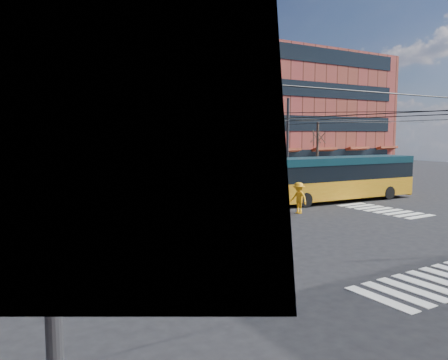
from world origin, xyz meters
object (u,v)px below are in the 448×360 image
(utility_truck, at_px, (190,192))
(city_bus, at_px, (341,177))
(traffic_cone, at_px, (132,242))
(flagger, at_px, (299,198))
(worker_ground, at_px, (183,220))

(utility_truck, height_order, city_bus, utility_truck)
(traffic_cone, bearing_deg, utility_truck, 25.64)
(traffic_cone, xyz_separation_m, flagger, (11.66, 2.97, 0.58))
(city_bus, distance_m, flagger, 6.55)
(city_bus, xyz_separation_m, worker_ground, (-15.20, -5.04, -0.71))
(worker_ground, bearing_deg, traffic_cone, 84.33)
(utility_truck, relative_size, city_bus, 0.61)
(utility_truck, xyz_separation_m, flagger, (8.02, 1.22, -1.05))
(traffic_cone, height_order, flagger, flagger)
(city_bus, height_order, flagger, city_bus)
(traffic_cone, bearing_deg, city_bus, 16.66)
(flagger, bearing_deg, utility_truck, -87.86)
(utility_truck, bearing_deg, worker_ground, -140.03)
(worker_ground, bearing_deg, city_bus, -83.35)
(flagger, bearing_deg, traffic_cone, -82.23)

